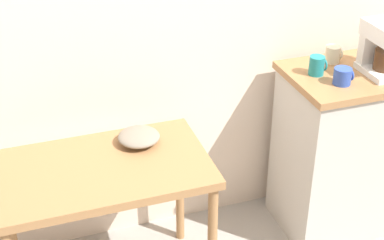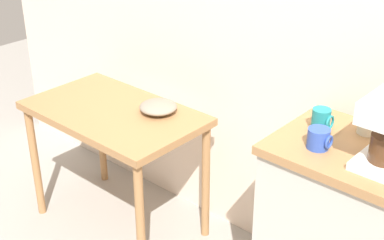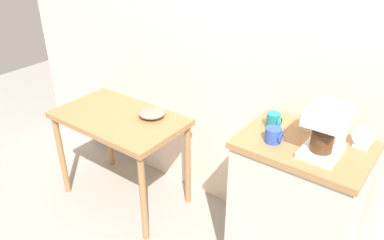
{
  "view_description": "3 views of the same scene",
  "coord_description": "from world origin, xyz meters",
  "views": [
    {
      "loc": [
        -0.98,
        -2.14,
        2.15
      ],
      "look_at": [
        -0.26,
        0.0,
        0.85
      ],
      "focal_mm": 54.48,
      "sensor_mm": 36.0,
      "label": 1
    },
    {
      "loc": [
        1.31,
        -1.69,
        1.94
      ],
      "look_at": [
        -0.14,
        -0.05,
        0.84
      ],
      "focal_mm": 51.11,
      "sensor_mm": 36.0,
      "label": 2
    },
    {
      "loc": [
        1.15,
        -1.65,
        1.97
      ],
      "look_at": [
        -0.01,
        -0.09,
        0.92
      ],
      "focal_mm": 35.42,
      "sensor_mm": 36.0,
      "label": 3
    }
  ],
  "objects": [
    {
      "name": "wooden_table",
      "position": [
        -0.69,
        -0.05,
        0.63
      ],
      "size": [
        0.94,
        0.56,
        0.72
      ],
      "color": "#9E7044",
      "rests_on": "ground_plane"
    },
    {
      "name": "mug_dark_teal",
      "position": [
        0.42,
        0.09,
        0.97
      ],
      "size": [
        0.08,
        0.07,
        0.09
      ],
      "color": "teal",
      "rests_on": "kitchen_counter"
    },
    {
      "name": "mug_blue",
      "position": [
        0.48,
        -0.04,
        0.97
      ],
      "size": [
        0.09,
        0.08,
        0.08
      ],
      "color": "#2D4CAD",
      "rests_on": "kitchen_counter"
    },
    {
      "name": "mug_small_cream",
      "position": [
        0.57,
        0.2,
        0.97
      ],
      "size": [
        0.08,
        0.08,
        0.09
      ],
      "color": "beige",
      "rests_on": "kitchen_counter"
    },
    {
      "name": "bowl_stoneware",
      "position": [
        -0.48,
        0.08,
        0.75
      ],
      "size": [
        0.19,
        0.19,
        0.06
      ],
      "color": "gray",
      "rests_on": "wooden_table"
    }
  ]
}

